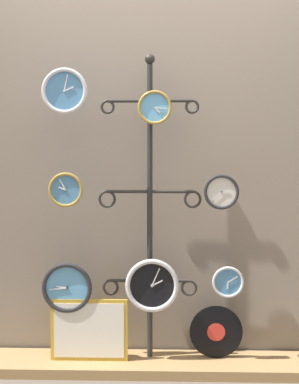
# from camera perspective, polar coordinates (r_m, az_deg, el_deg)

# --- Properties ---
(shop_wall) EXTENTS (4.40, 0.04, 2.80)m
(shop_wall) POSITION_cam_1_polar(r_m,az_deg,el_deg) (3.40, 0.11, 5.60)
(shop_wall) COLOR gray
(shop_wall) RESTS_ON ground_plane
(low_shelf) EXTENTS (2.20, 0.36, 0.06)m
(low_shelf) POSITION_cam_1_polar(r_m,az_deg,el_deg) (3.41, -0.01, -17.92)
(low_shelf) COLOR #9E7A4C
(low_shelf) RESTS_ON ground_plane
(display_stand) EXTENTS (0.63, 0.39, 1.91)m
(display_stand) POSITION_cam_1_polar(r_m,az_deg,el_deg) (3.31, 0.03, -8.61)
(display_stand) COLOR #282623
(display_stand) RESTS_ON ground_plane
(clock_top_left) EXTENTS (0.27, 0.04, 0.27)m
(clock_top_left) POSITION_cam_1_polar(r_m,az_deg,el_deg) (3.21, -9.05, 10.59)
(clock_top_left) COLOR #4C84B2
(clock_top_center) EXTENTS (0.20, 0.04, 0.20)m
(clock_top_center) POSITION_cam_1_polar(r_m,az_deg,el_deg) (3.17, 0.56, 9.00)
(clock_top_center) COLOR #60A8DB
(clock_middle_left) EXTENTS (0.21, 0.04, 0.21)m
(clock_middle_left) POSITION_cam_1_polar(r_m,az_deg,el_deg) (3.20, -8.92, 0.23)
(clock_middle_left) COLOR #4C84B2
(clock_middle_right) EXTENTS (0.21, 0.04, 0.21)m
(clock_middle_right) POSITION_cam_1_polar(r_m,az_deg,el_deg) (3.15, 7.67, 0.00)
(clock_middle_right) COLOR silver
(clock_bottom_left) EXTENTS (0.30, 0.04, 0.30)m
(clock_bottom_left) POSITION_cam_1_polar(r_m,az_deg,el_deg) (3.29, -8.79, -10.05)
(clock_bottom_left) COLOR #60A8DB
(clock_bottom_center) EXTENTS (0.32, 0.04, 0.32)m
(clock_bottom_center) POSITION_cam_1_polar(r_m,az_deg,el_deg) (3.24, 0.28, -9.93)
(clock_bottom_center) COLOR black
(clock_bottom_right) EXTENTS (0.19, 0.04, 0.19)m
(clock_bottom_right) POSITION_cam_1_polar(r_m,az_deg,el_deg) (3.26, 8.36, -9.47)
(clock_bottom_right) COLOR #4C84B2
(vinyl_record) EXTENTS (0.32, 0.01, 0.32)m
(vinyl_record) POSITION_cam_1_polar(r_m,az_deg,el_deg) (3.39, 7.12, -14.59)
(vinyl_record) COLOR black
(vinyl_record) RESTS_ON low_shelf
(picture_frame) EXTENTS (0.47, 0.02, 0.37)m
(picture_frame) POSITION_cam_1_polar(r_m,az_deg,el_deg) (3.34, -6.46, -14.42)
(picture_frame) COLOR gold
(picture_frame) RESTS_ON low_shelf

